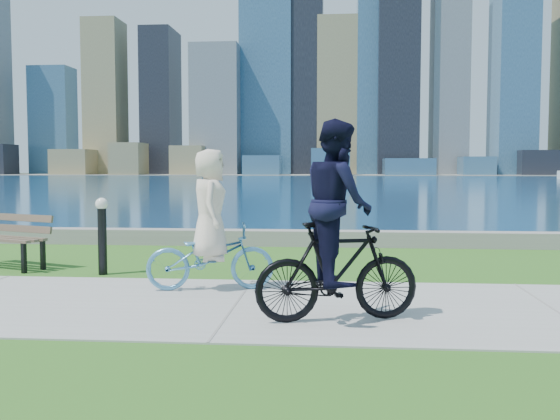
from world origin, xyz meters
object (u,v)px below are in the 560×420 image
Objects in this scene: bollard_lamp at (102,231)px; cyclist_woman at (210,238)px; cyclist_man at (338,237)px; park_bench at (5,235)px.

cyclist_woman is at bearing -30.19° from bollard_lamp.
cyclist_man is (3.88, -2.88, 0.26)m from bollard_lamp.
cyclist_woman is at bearing 32.89° from cyclist_man.
bollard_lamp is at bearing 48.93° from cyclist_woman.
park_bench is 1.50× the size of bollard_lamp.
cyclist_woman reaches higher than bollard_lamp.
bollard_lamp is (2.01, -0.58, 0.16)m from park_bench.
park_bench is 0.95× the size of cyclist_woman.
bollard_lamp is 4.84m from cyclist_man.
bollard_lamp is 0.63× the size of cyclist_woman.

